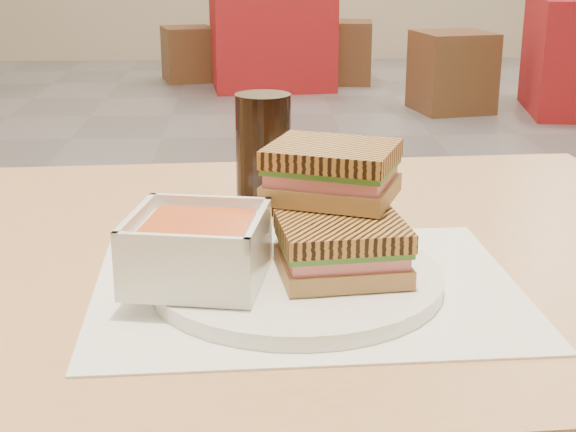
{
  "coord_description": "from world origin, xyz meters",
  "views": [
    {
      "loc": [
        -0.02,
        -2.69,
        1.05
      ],
      "look_at": [
        0.01,
        -2.0,
        0.82
      ],
      "focal_mm": 52.51,
      "sensor_mm": 36.0,
      "label": 1
    }
  ],
  "objects_px": {
    "bg_chair_2l": "(188,54)",
    "bg_chair_2r": "(344,52)",
    "plate": "(296,279)",
    "bg_table_2": "(271,34)",
    "soup_bowl": "(197,251)",
    "bg_chair_1l": "(452,72)",
    "cola_glass": "(263,153)",
    "panini_lower": "(342,248)",
    "main_table": "(141,355)"
  },
  "relations": [
    {
      "from": "bg_chair_2l",
      "to": "bg_chair_2r",
      "type": "height_order",
      "value": "bg_chair_2r"
    },
    {
      "from": "plate",
      "to": "bg_chair_2l",
      "type": "bearing_deg",
      "value": 94.81
    },
    {
      "from": "plate",
      "to": "bg_table_2",
      "type": "bearing_deg",
      "value": 88.63
    },
    {
      "from": "soup_bowl",
      "to": "bg_chair_2r",
      "type": "bearing_deg",
      "value": 82.28
    },
    {
      "from": "soup_bowl",
      "to": "bg_chair_1l",
      "type": "height_order",
      "value": "soup_bowl"
    },
    {
      "from": "plate",
      "to": "cola_glass",
      "type": "bearing_deg",
      "value": 95.98
    },
    {
      "from": "bg_chair_1l",
      "to": "soup_bowl",
      "type": "bearing_deg",
      "value": -106.25
    },
    {
      "from": "panini_lower",
      "to": "bg_table_2",
      "type": "distance_m",
      "value": 5.62
    },
    {
      "from": "panini_lower",
      "to": "bg_chair_1l",
      "type": "height_order",
      "value": "panini_lower"
    },
    {
      "from": "bg_chair_1l",
      "to": "bg_chair_2l",
      "type": "height_order",
      "value": "bg_chair_1l"
    },
    {
      "from": "plate",
      "to": "soup_bowl",
      "type": "xyz_separation_m",
      "value": [
        -0.09,
        -0.02,
        0.03
      ]
    },
    {
      "from": "bg_table_2",
      "to": "panini_lower",
      "type": "bearing_deg",
      "value": -90.97
    },
    {
      "from": "bg_chair_1l",
      "to": "main_table",
      "type": "bearing_deg",
      "value": -107.45
    },
    {
      "from": "soup_bowl",
      "to": "cola_glass",
      "type": "height_order",
      "value": "cola_glass"
    },
    {
      "from": "cola_glass",
      "to": "bg_chair_2r",
      "type": "height_order",
      "value": "cola_glass"
    },
    {
      "from": "main_table",
      "to": "bg_table_2",
      "type": "height_order",
      "value": "same"
    },
    {
      "from": "bg_table_2",
      "to": "cola_glass",
      "type": "bearing_deg",
      "value": -91.7
    },
    {
      "from": "soup_bowl",
      "to": "bg_table_2",
      "type": "relative_size",
      "value": 0.14
    },
    {
      "from": "main_table",
      "to": "bg_table_2",
      "type": "xyz_separation_m",
      "value": [
        0.29,
        5.49,
        -0.26
      ]
    },
    {
      "from": "plate",
      "to": "main_table",
      "type": "bearing_deg",
      "value": 148.32
    },
    {
      "from": "panini_lower",
      "to": "bg_chair_2l",
      "type": "xyz_separation_m",
      "value": [
        -0.53,
        5.84,
        -0.59
      ]
    },
    {
      "from": "cola_glass",
      "to": "main_table",
      "type": "bearing_deg",
      "value": -133.82
    },
    {
      "from": "bg_chair_2r",
      "to": "soup_bowl",
      "type": "bearing_deg",
      "value": -97.72
    },
    {
      "from": "main_table",
      "to": "panini_lower",
      "type": "distance_m",
      "value": 0.27
    },
    {
      "from": "main_table",
      "to": "bg_chair_2r",
      "type": "relative_size",
      "value": 2.69
    },
    {
      "from": "panini_lower",
      "to": "cola_glass",
      "type": "height_order",
      "value": "cola_glass"
    },
    {
      "from": "panini_lower",
      "to": "bg_table_2",
      "type": "xyz_separation_m",
      "value": [
        0.09,
        5.6,
        -0.42
      ]
    },
    {
      "from": "soup_bowl",
      "to": "bg_chair_2l",
      "type": "bearing_deg",
      "value": 93.95
    },
    {
      "from": "bg_chair_1l",
      "to": "bg_chair_2l",
      "type": "distance_m",
      "value": 2.15
    },
    {
      "from": "main_table",
      "to": "bg_table_2",
      "type": "distance_m",
      "value": 5.5
    },
    {
      "from": "main_table",
      "to": "panini_lower",
      "type": "relative_size",
      "value": 10.51
    },
    {
      "from": "main_table",
      "to": "soup_bowl",
      "type": "xyz_separation_m",
      "value": [
        0.07,
        -0.11,
        0.16
      ]
    },
    {
      "from": "bg_table_2",
      "to": "bg_chair_2r",
      "type": "bearing_deg",
      "value": 10.73
    },
    {
      "from": "cola_glass",
      "to": "bg_chair_1l",
      "type": "bearing_deg",
      "value": 73.62
    },
    {
      "from": "cola_glass",
      "to": "bg_chair_1l",
      "type": "distance_m",
      "value": 4.55
    },
    {
      "from": "main_table",
      "to": "cola_glass",
      "type": "height_order",
      "value": "cola_glass"
    },
    {
      "from": "soup_bowl",
      "to": "bg_chair_2l",
      "type": "distance_m",
      "value": 5.89
    },
    {
      "from": "main_table",
      "to": "soup_bowl",
      "type": "distance_m",
      "value": 0.21
    },
    {
      "from": "cola_glass",
      "to": "bg_chair_2r",
      "type": "xyz_separation_m",
      "value": [
        0.71,
        5.46,
        -0.59
      ]
    },
    {
      "from": "main_table",
      "to": "bg_table_2",
      "type": "relative_size",
      "value": 1.34
    },
    {
      "from": "plate",
      "to": "bg_chair_2l",
      "type": "height_order",
      "value": "plate"
    },
    {
      "from": "panini_lower",
      "to": "bg_chair_2l",
      "type": "height_order",
      "value": "panini_lower"
    },
    {
      "from": "soup_bowl",
      "to": "bg_chair_2l",
      "type": "xyz_separation_m",
      "value": [
        -0.4,
        5.85,
        -0.59
      ]
    },
    {
      "from": "plate",
      "to": "panini_lower",
      "type": "height_order",
      "value": "panini_lower"
    },
    {
      "from": "bg_table_2",
      "to": "bg_chair_1l",
      "type": "bearing_deg",
      "value": -42.57
    },
    {
      "from": "main_table",
      "to": "soup_bowl",
      "type": "bearing_deg",
      "value": -58.58
    },
    {
      "from": "soup_bowl",
      "to": "bg_chair_1l",
      "type": "bearing_deg",
      "value": 73.75
    },
    {
      "from": "main_table",
      "to": "panini_lower",
      "type": "xyz_separation_m",
      "value": [
        0.2,
        -0.11,
        0.16
      ]
    },
    {
      "from": "bg_chair_2l",
      "to": "bg_chair_2r",
      "type": "distance_m",
      "value": 1.19
    },
    {
      "from": "bg_table_2",
      "to": "bg_chair_2r",
      "type": "height_order",
      "value": "bg_table_2"
    }
  ]
}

